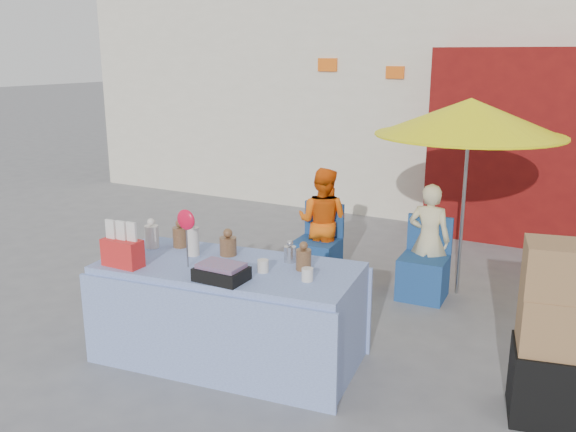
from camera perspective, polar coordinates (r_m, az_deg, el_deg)
The scene contains 10 objects.
ground at distance 5.84m, azimuth -4.65°, elevation -10.62°, with size 80.00×80.00×0.00m, color slate.
backdrop at distance 12.16m, azimuth 17.89°, elevation 17.02°, with size 14.00×8.00×7.80m.
market_table at distance 5.19m, azimuth -5.59°, elevation -8.81°, with size 2.30×1.29×1.32m.
chair_left at distance 7.05m, azimuth 2.74°, elevation -3.78°, with size 0.50×0.50×0.85m.
chair_right at distance 6.64m, azimuth 12.54°, elevation -5.35°, with size 0.50×0.50×0.85m.
vendor_orange at distance 7.05m, azimuth 3.26°, elevation -0.55°, with size 0.62×0.48×1.27m, color #FF640D.
vendor_beige at distance 6.65m, azimuth 13.04°, elevation -2.15°, with size 0.44×0.29×1.21m, color beige.
umbrella at distance 6.47m, azimuth 16.66°, elevation 8.79°, with size 1.90×1.90×2.09m.
box_stack at distance 4.68m, azimuth 24.02°, elevation -10.61°, with size 0.67×0.59×1.30m.
tarp_bundle at distance 6.06m, azimuth -10.54°, elevation -8.53°, with size 0.57×0.46×0.26m, color yellow.
Camera 1 is at (2.91, -4.39, 2.52)m, focal length 38.00 mm.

